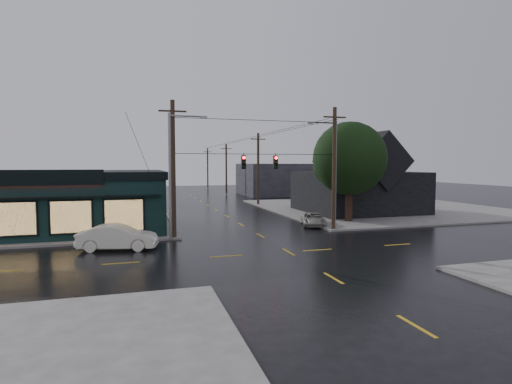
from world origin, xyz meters
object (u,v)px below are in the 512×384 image
object	(u,v)px
corner_tree	(349,159)
utility_pole_ne	(333,231)
utility_pole_nw	(174,239)
suv_silver	(313,219)
sedan_cream	(118,237)

from	to	relation	value
corner_tree	utility_pole_ne	xyz separation A→B (m)	(-3.59, -3.80, -6.03)
corner_tree	utility_pole_nw	bearing A→B (deg)	-167.10
utility_pole_nw	suv_silver	distance (m)	12.85
sedan_cream	suv_silver	size ratio (longest dim) A/B	1.18
suv_silver	sedan_cream	bearing A→B (deg)	-142.60
utility_pole_nw	utility_pole_ne	world-z (taller)	same
corner_tree	suv_silver	size ratio (longest dim) A/B	2.24
utility_pole_nw	sedan_cream	xyz separation A→B (m)	(-3.82, -2.73, 0.82)
corner_tree	utility_pole_ne	bearing A→B (deg)	-133.34
utility_pole_nw	suv_silver	world-z (taller)	utility_pole_nw
sedan_cream	suv_silver	world-z (taller)	sedan_cream
utility_pole_nw	sedan_cream	world-z (taller)	utility_pole_nw
suv_silver	corner_tree	bearing A→B (deg)	30.62
corner_tree	sedan_cream	size ratio (longest dim) A/B	1.89
suv_silver	utility_pole_nw	bearing A→B (deg)	-148.55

